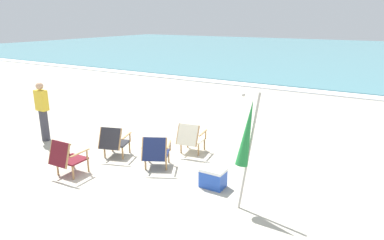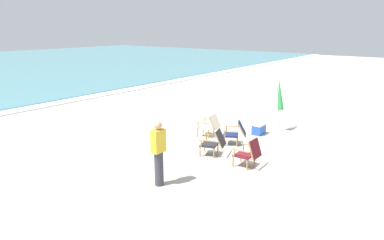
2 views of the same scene
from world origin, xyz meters
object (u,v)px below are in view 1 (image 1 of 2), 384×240
object	(u,v)px
beach_chair_mid_center	(66,157)
beach_chair_front_right	(114,141)
person_near_chairs	(43,111)
beach_chair_front_left	(156,151)
cooler_box	(213,177)
beach_chair_far_center	(191,138)
umbrella_furled_green	(247,134)

from	to	relation	value
beach_chair_mid_center	beach_chair_front_right	size ratio (longest dim) A/B	0.95
person_near_chairs	beach_chair_front_left	bearing A→B (deg)	0.72
beach_chair_front_left	cooler_box	distance (m)	1.50
beach_chair_mid_center	beach_chair_front_left	bearing A→B (deg)	41.32
beach_chair_far_center	cooler_box	world-z (taller)	beach_chair_far_center
umbrella_furled_green	cooler_box	distance (m)	1.48
beach_chair_far_center	umbrella_furled_green	xyz separation A→B (m)	(2.11, -1.63, 0.95)
umbrella_furled_green	person_near_chairs	size ratio (longest dim) A/B	1.29
beach_chair_mid_center	umbrella_furled_green	distance (m)	3.93
beach_chair_far_center	cooler_box	distance (m)	1.82
person_near_chairs	beach_chair_far_center	bearing A→B (deg)	17.13
person_near_chairs	cooler_box	world-z (taller)	person_near_chairs
beach_chair_front_left	cooler_box	xyz separation A→B (m)	(1.48, -0.10, -0.22)
beach_chair_far_center	cooler_box	xyz separation A→B (m)	(1.29, -1.27, -0.23)
beach_chair_front_left	person_near_chairs	distance (m)	3.79
beach_chair_front_left	beach_chair_mid_center	xyz separation A→B (m)	(-1.42, -1.25, 0.01)
person_near_chairs	umbrella_furled_green	bearing A→B (deg)	-3.87
person_near_chairs	beach_chair_mid_center	bearing A→B (deg)	-27.25
beach_chair_mid_center	umbrella_furled_green	bearing A→B (deg)	12.02
beach_chair_front_right	cooler_box	size ratio (longest dim) A/B	1.77
beach_chair_front_left	beach_chair_front_right	world-z (taller)	beach_chair_front_right
beach_chair_front_left	beach_chair_front_right	bearing A→B (deg)	179.58
beach_chair_mid_center	cooler_box	bearing A→B (deg)	21.69
beach_chair_far_center	beach_chair_front_right	world-z (taller)	same
beach_chair_far_center	cooler_box	bearing A→B (deg)	-44.49
beach_chair_front_left	umbrella_furled_green	distance (m)	2.54
beach_chair_far_center	beach_chair_front_right	size ratio (longest dim) A/B	0.93
beach_chair_front_right	beach_chair_far_center	bearing A→B (deg)	38.65
beach_chair_far_center	umbrella_furled_green	distance (m)	2.83
umbrella_furled_green	beach_chair_far_center	bearing A→B (deg)	142.34
beach_chair_front_left	beach_chair_far_center	size ratio (longest dim) A/B	1.15
person_near_chairs	cooler_box	bearing A→B (deg)	-0.52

